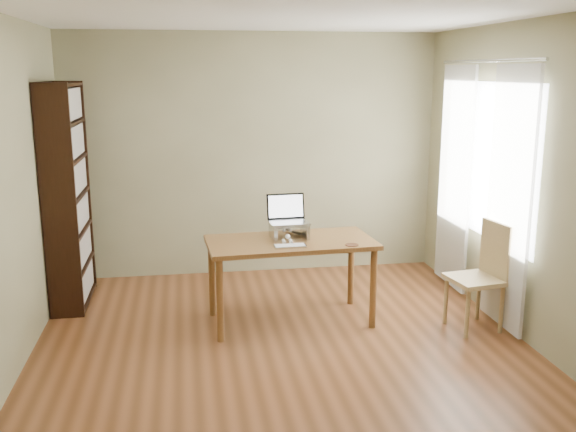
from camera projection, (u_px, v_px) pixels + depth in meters
The scene contains 10 objects.
room at pixel (290, 194), 4.78m from camera, with size 4.04×4.54×2.64m.
bookshelf at pixel (68, 196), 6.02m from camera, with size 0.30×0.90×2.10m.
curtains at pixel (480, 185), 5.86m from camera, with size 0.03×1.90×2.25m.
desk at pixel (291, 251), 5.61m from camera, with size 1.49×0.81×0.75m.
laptop_stand at pixel (289, 229), 5.65m from camera, with size 0.32×0.25×0.13m.
laptop at pixel (288, 215), 5.69m from camera, with size 0.36×0.30×0.24m.
keyboard at pixel (290, 246), 5.37m from camera, with size 0.28×0.13×0.02m.
coaster at pixel (352, 245), 5.43m from camera, with size 0.11×0.11×0.01m, color #4F2F1B.
cat at pixel (285, 231), 5.68m from camera, with size 0.23×0.47×0.14m.
chair at pixel (483, 272), 5.50m from camera, with size 0.47×0.47×0.94m.
Camera 1 is at (-0.74, -4.62, 2.20)m, focal length 40.00 mm.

